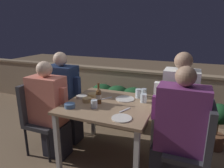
% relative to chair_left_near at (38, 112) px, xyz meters
% --- Properties ---
extents(ground_plane, '(16.00, 16.00, 0.00)m').
position_rel_chair_left_near_xyz_m(ground_plane, '(0.93, 0.20, -0.55)').
color(ground_plane, '#7A6047').
extents(parapet_wall, '(9.00, 0.18, 0.86)m').
position_rel_chair_left_near_xyz_m(parapet_wall, '(0.93, 1.65, -0.12)').
color(parapet_wall, tan).
rests_on(parapet_wall, ground_plane).
extents(dining_table, '(1.02, 0.98, 0.74)m').
position_rel_chair_left_near_xyz_m(dining_table, '(0.93, 0.20, 0.10)').
color(dining_table, '#937556').
rests_on(dining_table, ground_plane).
extents(planter_hedge, '(1.01, 0.47, 0.69)m').
position_rel_chair_left_near_xyz_m(planter_hedge, '(0.69, 1.09, -0.17)').
color(planter_hedge, brown).
rests_on(planter_hedge, ground_plane).
extents(chair_left_near, '(0.42, 0.41, 0.94)m').
position_rel_chair_left_near_xyz_m(chair_left_near, '(0.00, 0.00, 0.00)').
color(chair_left_near, '#333338').
rests_on(chair_left_near, ground_plane).
extents(person_coral_top, '(0.50, 0.26, 1.23)m').
position_rel_chair_left_near_xyz_m(person_coral_top, '(0.20, 0.00, 0.06)').
color(person_coral_top, '#282833').
rests_on(person_coral_top, ground_plane).
extents(chair_left_far, '(0.42, 0.41, 0.94)m').
position_rel_chair_left_near_xyz_m(chair_left_far, '(-0.04, 0.37, 0.00)').
color(chair_left_far, '#333338').
rests_on(chair_left_far, ground_plane).
extents(person_navy_jumper, '(0.49, 0.26, 1.30)m').
position_rel_chair_left_near_xyz_m(person_navy_jumper, '(0.16, 0.37, 0.10)').
color(person_navy_jumper, '#282833').
rests_on(person_navy_jumper, ground_plane).
extents(chair_right_near, '(0.42, 0.41, 0.94)m').
position_rel_chair_left_near_xyz_m(chair_right_near, '(1.92, 0.02, 0.00)').
color(chair_right_near, '#333338').
rests_on(chair_right_near, ground_plane).
extents(person_purple_stripe, '(0.52, 0.26, 1.28)m').
position_rel_chair_left_near_xyz_m(person_purple_stripe, '(1.72, 0.02, 0.09)').
color(person_purple_stripe, '#282833').
rests_on(person_purple_stripe, ground_plane).
extents(chair_right_far, '(0.42, 0.41, 0.94)m').
position_rel_chair_left_near_xyz_m(chair_right_far, '(1.87, 0.34, 0.00)').
color(chair_right_far, '#333338').
rests_on(chair_right_far, ground_plane).
extents(person_white_polo, '(0.47, 0.26, 1.37)m').
position_rel_chair_left_near_xyz_m(person_white_polo, '(1.68, 0.34, 0.14)').
color(person_white_polo, '#282833').
rests_on(person_white_polo, ground_plane).
extents(beer_bottle, '(0.07, 0.07, 0.25)m').
position_rel_chair_left_near_xyz_m(beer_bottle, '(0.81, 0.15, 0.28)').
color(beer_bottle, brown).
rests_on(beer_bottle, dining_table).
extents(plate_0, '(0.20, 0.20, 0.01)m').
position_rel_chair_left_near_xyz_m(plate_0, '(1.20, -0.14, 0.19)').
color(plate_0, silver).
rests_on(plate_0, dining_table).
extents(plate_1, '(0.24, 0.24, 0.01)m').
position_rel_chair_left_near_xyz_m(plate_1, '(1.05, 0.40, 0.19)').
color(plate_1, silver).
rests_on(plate_1, dining_table).
extents(bowl_0, '(0.14, 0.14, 0.03)m').
position_rel_chair_left_near_xyz_m(bowl_0, '(0.52, 0.24, 0.21)').
color(bowl_0, beige).
rests_on(bowl_0, dining_table).
extents(bowl_1, '(0.12, 0.12, 0.05)m').
position_rel_chair_left_near_xyz_m(bowl_1, '(0.56, -0.09, 0.22)').
color(bowl_1, '#4C709E').
rests_on(bowl_1, dining_table).
extents(bowl_2, '(0.11, 0.11, 0.05)m').
position_rel_chair_left_near_xyz_m(bowl_2, '(0.65, 0.14, 0.22)').
color(bowl_2, tan).
rests_on(bowl_2, dining_table).
extents(bowl_3, '(0.12, 0.12, 0.04)m').
position_rel_chair_left_near_xyz_m(bowl_3, '(0.62, 0.35, 0.21)').
color(bowl_3, tan).
rests_on(bowl_3, dining_table).
extents(glass_cup_0, '(0.08, 0.08, 0.12)m').
position_rel_chair_left_near_xyz_m(glass_cup_0, '(1.19, 0.51, 0.25)').
color(glass_cup_0, silver).
rests_on(glass_cup_0, dining_table).
extents(glass_cup_1, '(0.07, 0.07, 0.10)m').
position_rel_chair_left_near_xyz_m(glass_cup_1, '(1.24, 0.61, 0.24)').
color(glass_cup_1, silver).
rests_on(glass_cup_1, dining_table).
extents(glass_cup_2, '(0.07, 0.07, 0.09)m').
position_rel_chair_left_near_xyz_m(glass_cup_2, '(0.82, 0.01, 0.23)').
color(glass_cup_2, silver).
rests_on(glass_cup_2, dining_table).
extents(glass_cup_3, '(0.07, 0.07, 0.11)m').
position_rel_chair_left_near_xyz_m(glass_cup_3, '(1.29, 0.38, 0.24)').
color(glass_cup_3, silver).
rests_on(glass_cup_3, dining_table).
extents(fork_0, '(0.12, 0.15, 0.01)m').
position_rel_chair_left_near_xyz_m(fork_0, '(0.82, 0.33, 0.19)').
color(fork_0, silver).
rests_on(fork_0, dining_table).
extents(fork_1, '(0.08, 0.16, 0.01)m').
position_rel_chair_left_near_xyz_m(fork_1, '(1.16, 0.06, 0.19)').
color(fork_1, silver).
rests_on(fork_1, dining_table).
extents(potted_plant, '(0.31, 0.31, 0.65)m').
position_rel_chair_left_near_xyz_m(potted_plant, '(2.19, 0.92, -0.15)').
color(potted_plant, brown).
rests_on(potted_plant, ground_plane).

